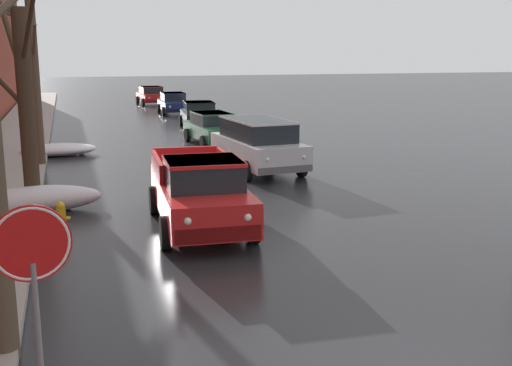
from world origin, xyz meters
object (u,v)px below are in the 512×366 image
bare_tree_mid_block (31,63)px  sedan_red_at_far_intersection (151,95)px  bare_tree_second_along_sidewalk (25,105)px  sedan_green_parked_kerbside_mid (213,128)px  suv_silver_parked_kerbside_close (258,143)px  stop_sign_at_corner (33,267)px  sedan_black_parked_far_down_block (199,114)px  fire_hydrant (61,217)px  pickup_truck_red_approaching_near_lane (200,192)px  sedan_darkblue_queued_behind_truck (173,103)px

bare_tree_mid_block → sedan_red_at_far_intersection: bare_tree_mid_block is taller
bare_tree_second_along_sidewalk → sedan_green_parked_kerbside_mid: size_ratio=1.22×
sedan_green_parked_kerbside_mid → bare_tree_mid_block: bearing=-152.4°
bare_tree_second_along_sidewalk → sedan_green_parked_kerbside_mid: bearing=54.3°
suv_silver_parked_kerbside_close → sedan_green_parked_kerbside_mid: bearing=90.3°
bare_tree_second_along_sidewalk → stop_sign_at_corner: bearing=-86.8°
stop_sign_at_corner → sedan_black_parked_far_down_block: bearing=75.0°
fire_hydrant → stop_sign_at_corner: (-0.13, -8.57, 1.73)m
sedan_black_parked_far_down_block → fire_hydrant: size_ratio=5.70×
pickup_truck_red_approaching_near_lane → sedan_red_at_far_intersection: (3.54, 35.01, -0.13)m
sedan_red_at_far_intersection → fire_hydrant: 34.96m
bare_tree_mid_block → stop_sign_at_corner: size_ratio=2.56×
bare_tree_second_along_sidewalk → pickup_truck_red_approaching_near_lane: bare_tree_second_along_sidewalk is taller
bare_tree_mid_block → sedan_green_parked_kerbside_mid: 8.73m
bare_tree_mid_block → sedan_red_at_far_intersection: bearing=73.8°
sedan_black_parked_far_down_block → stop_sign_at_corner: bearing=-105.0°
sedan_red_at_far_intersection → sedan_darkblue_queued_behind_truck: bearing=-87.1°
sedan_green_parked_kerbside_mid → stop_sign_at_corner: (-6.61, -21.05, 1.33)m
sedan_green_parked_kerbside_mid → sedan_red_at_far_intersection: 21.85m
pickup_truck_red_approaching_near_lane → stop_sign_at_corner: 8.62m
pickup_truck_red_approaching_near_lane → bare_tree_mid_block: bearing=112.8°
pickup_truck_red_approaching_near_lane → sedan_darkblue_queued_behind_truck: (3.94, 27.15, -0.13)m
suv_silver_parked_kerbside_close → bare_tree_mid_block: bearing=158.1°
bare_tree_mid_block → fire_hydrant: 9.32m
sedan_green_parked_kerbside_mid → sedan_black_parked_far_down_block: bearing=83.7°
bare_tree_second_along_sidewalk → sedan_green_parked_kerbside_mid: bare_tree_second_along_sidewalk is taller
stop_sign_at_corner → sedan_red_at_far_intersection: bearing=81.0°
bare_tree_mid_block → sedan_green_parked_kerbside_mid: (7.28, 3.81, -2.94)m
bare_tree_mid_block → pickup_truck_red_approaching_near_lane: bearing=-67.2°
sedan_green_parked_kerbside_mid → sedan_darkblue_queued_behind_truck: same height
bare_tree_mid_block → suv_silver_parked_kerbside_close: size_ratio=1.44×
pickup_truck_red_approaching_near_lane → fire_hydrant: size_ratio=7.30×
sedan_darkblue_queued_behind_truck → fire_hydrant: (-7.07, -26.46, -0.39)m
bare_tree_mid_block → sedan_darkblue_queued_behind_truck: bearing=66.2°
bare_tree_mid_block → sedan_black_parked_far_down_block: 13.01m
sedan_darkblue_queued_behind_truck → stop_sign_at_corner: (-7.20, -35.04, 1.33)m
sedan_darkblue_queued_behind_truck → sedan_red_at_far_intersection: (-0.40, 7.86, 0.00)m
pickup_truck_red_approaching_near_lane → suv_silver_parked_kerbside_close: 7.26m
bare_tree_mid_block → pickup_truck_red_approaching_near_lane: bare_tree_mid_block is taller
bare_tree_second_along_sidewalk → sedan_green_parked_kerbside_mid: (7.22, 10.04, -2.01)m
sedan_black_parked_far_down_block → sedan_green_parked_kerbside_mid: bearing=-96.3°
bare_tree_mid_block → sedan_darkblue_queued_behind_truck: size_ratio=1.67×
bare_tree_second_along_sidewalk → sedan_darkblue_queued_behind_truck: size_ratio=1.30×
sedan_black_parked_far_down_block → bare_tree_second_along_sidewalk: bearing=-116.1°
bare_tree_second_along_sidewalk → sedan_black_parked_far_down_block: size_ratio=1.33×
fire_hydrant → bare_tree_second_along_sidewalk: bearing=106.8°
sedan_red_at_far_intersection → stop_sign_at_corner: bearing=-99.0°
fire_hydrant → sedan_red_at_far_intersection: bearing=79.0°
bare_tree_second_along_sidewalk → fire_hydrant: size_ratio=7.56×
bare_tree_second_along_sidewalk → suv_silver_parked_kerbside_close: (7.26, 3.29, -1.77)m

